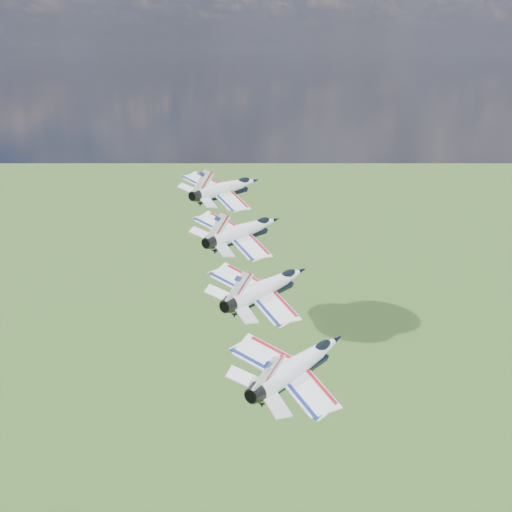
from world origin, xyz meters
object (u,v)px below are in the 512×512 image
at_px(jet_1, 245,230).
at_px(jet_3, 301,363).
at_px(jet_2, 269,286).
at_px(jet_0, 228,187).

relative_size(jet_1, jet_3, 1.00).
relative_size(jet_1, jet_2, 1.00).
distance_m(jet_2, jet_3, 11.88).
bearing_deg(jet_0, jet_1, -40.30).
bearing_deg(jet_3, jet_2, 139.70).
relative_size(jet_2, jet_3, 1.00).
relative_size(jet_0, jet_2, 1.00).
xyz_separation_m(jet_1, jet_3, (14.34, -18.25, -5.14)).
xyz_separation_m(jet_0, jet_1, (7.17, -9.12, -2.57)).
bearing_deg(jet_1, jet_0, 139.70).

